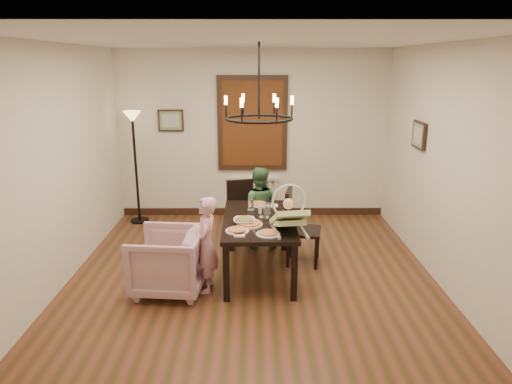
{
  "coord_description": "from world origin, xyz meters",
  "views": [
    {
      "loc": [
        0.03,
        -5.1,
        2.58
      ],
      "look_at": [
        0.05,
        0.26,
        1.05
      ],
      "focal_mm": 32.0,
      "sensor_mm": 36.0,
      "label": 1
    }
  ],
  "objects_px": {
    "chair_far": "(243,212)",
    "armchair": "(168,261)",
    "baby_bouncer": "(289,216)",
    "floor_lamp": "(136,169)",
    "seated_man": "(259,214)",
    "chair_right": "(304,227)",
    "drinking_glass": "(266,214)",
    "elderly_woman": "(206,252)",
    "dining_table": "(259,225)"
  },
  "relations": [
    {
      "from": "chair_far",
      "to": "armchair",
      "type": "distance_m",
      "value": 1.73
    },
    {
      "from": "baby_bouncer",
      "to": "floor_lamp",
      "type": "height_order",
      "value": "floor_lamp"
    },
    {
      "from": "armchair",
      "to": "chair_far",
      "type": "bearing_deg",
      "value": 156.34
    },
    {
      "from": "baby_bouncer",
      "to": "seated_man",
      "type": "bearing_deg",
      "value": 96.07
    },
    {
      "from": "chair_right",
      "to": "baby_bouncer",
      "type": "xyz_separation_m",
      "value": [
        -0.25,
        -0.75,
        0.41
      ]
    },
    {
      "from": "armchair",
      "to": "baby_bouncer",
      "type": "distance_m",
      "value": 1.49
    },
    {
      "from": "chair_far",
      "to": "seated_man",
      "type": "relative_size",
      "value": 0.93
    },
    {
      "from": "armchair",
      "to": "baby_bouncer",
      "type": "height_order",
      "value": "baby_bouncer"
    },
    {
      "from": "chair_right",
      "to": "armchair",
      "type": "distance_m",
      "value": 1.82
    },
    {
      "from": "seated_man",
      "to": "chair_far",
      "type": "bearing_deg",
      "value": -31.2
    },
    {
      "from": "chair_right",
      "to": "seated_man",
      "type": "xyz_separation_m",
      "value": [
        -0.58,
        0.57,
        -0.02
      ]
    },
    {
      "from": "seated_man",
      "to": "drinking_glass",
      "type": "bearing_deg",
      "value": 102.46
    },
    {
      "from": "elderly_woman",
      "to": "seated_man",
      "type": "distance_m",
      "value": 1.45
    },
    {
      "from": "dining_table",
      "to": "seated_man",
      "type": "xyz_separation_m",
      "value": [
        0.01,
        0.86,
        -0.15
      ]
    },
    {
      "from": "chair_right",
      "to": "floor_lamp",
      "type": "relative_size",
      "value": 0.56
    },
    {
      "from": "chair_right",
      "to": "baby_bouncer",
      "type": "relative_size",
      "value": 1.76
    },
    {
      "from": "dining_table",
      "to": "drinking_glass",
      "type": "xyz_separation_m",
      "value": [
        0.09,
        -0.05,
        0.16
      ]
    },
    {
      "from": "seated_man",
      "to": "armchair",
      "type": "bearing_deg",
      "value": 58.79
    },
    {
      "from": "dining_table",
      "to": "seated_man",
      "type": "bearing_deg",
      "value": 88.75
    },
    {
      "from": "chair_far",
      "to": "drinking_glass",
      "type": "xyz_separation_m",
      "value": [
        0.31,
        -1.09,
        0.34
      ]
    },
    {
      "from": "armchair",
      "to": "drinking_glass",
      "type": "bearing_deg",
      "value": 115.15
    },
    {
      "from": "seated_man",
      "to": "baby_bouncer",
      "type": "distance_m",
      "value": 1.42
    },
    {
      "from": "baby_bouncer",
      "to": "drinking_glass",
      "type": "relative_size",
      "value": 4.05
    },
    {
      "from": "baby_bouncer",
      "to": "drinking_glass",
      "type": "xyz_separation_m",
      "value": [
        -0.25,
        0.4,
        -0.12
      ]
    },
    {
      "from": "dining_table",
      "to": "chair_far",
      "type": "height_order",
      "value": "chair_far"
    },
    {
      "from": "dining_table",
      "to": "baby_bouncer",
      "type": "bearing_deg",
      "value": -53.83
    },
    {
      "from": "dining_table",
      "to": "seated_man",
      "type": "distance_m",
      "value": 0.88
    },
    {
      "from": "elderly_woman",
      "to": "baby_bouncer",
      "type": "bearing_deg",
      "value": 89.93
    },
    {
      "from": "chair_far",
      "to": "baby_bouncer",
      "type": "relative_size",
      "value": 1.58
    },
    {
      "from": "dining_table",
      "to": "floor_lamp",
      "type": "distance_m",
      "value": 2.79
    },
    {
      "from": "chair_right",
      "to": "seated_man",
      "type": "bearing_deg",
      "value": 56.69
    },
    {
      "from": "chair_far",
      "to": "seated_man",
      "type": "height_order",
      "value": "seated_man"
    },
    {
      "from": "chair_right",
      "to": "elderly_woman",
      "type": "height_order",
      "value": "chair_right"
    },
    {
      "from": "armchair",
      "to": "seated_man",
      "type": "distance_m",
      "value": 1.7
    },
    {
      "from": "seated_man",
      "to": "floor_lamp",
      "type": "height_order",
      "value": "floor_lamp"
    },
    {
      "from": "armchair",
      "to": "drinking_glass",
      "type": "height_order",
      "value": "drinking_glass"
    },
    {
      "from": "chair_far",
      "to": "elderly_woman",
      "type": "height_order",
      "value": "elderly_woman"
    },
    {
      "from": "drinking_glass",
      "to": "baby_bouncer",
      "type": "bearing_deg",
      "value": -58.06
    },
    {
      "from": "elderly_woman",
      "to": "baby_bouncer",
      "type": "xyz_separation_m",
      "value": [
        0.95,
        0.0,
        0.44
      ]
    },
    {
      "from": "elderly_woman",
      "to": "armchair",
      "type": "bearing_deg",
      "value": -88.2
    },
    {
      "from": "chair_right",
      "to": "dining_table",
      "type": "bearing_deg",
      "value": 127.54
    },
    {
      "from": "dining_table",
      "to": "chair_right",
      "type": "bearing_deg",
      "value": 25.95
    },
    {
      "from": "armchair",
      "to": "seated_man",
      "type": "relative_size",
      "value": 0.83
    },
    {
      "from": "chair_right",
      "to": "floor_lamp",
      "type": "height_order",
      "value": "floor_lamp"
    },
    {
      "from": "chair_far",
      "to": "floor_lamp",
      "type": "height_order",
      "value": "floor_lamp"
    },
    {
      "from": "chair_right",
      "to": "armchair",
      "type": "height_order",
      "value": "chair_right"
    },
    {
      "from": "seated_man",
      "to": "baby_bouncer",
      "type": "relative_size",
      "value": 1.69
    },
    {
      "from": "chair_right",
      "to": "drinking_glass",
      "type": "xyz_separation_m",
      "value": [
        -0.5,
        -0.35,
        0.29
      ]
    },
    {
      "from": "chair_far",
      "to": "baby_bouncer",
      "type": "distance_m",
      "value": 1.66
    },
    {
      "from": "baby_bouncer",
      "to": "elderly_woman",
      "type": "bearing_deg",
      "value": 171.99
    }
  ]
}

